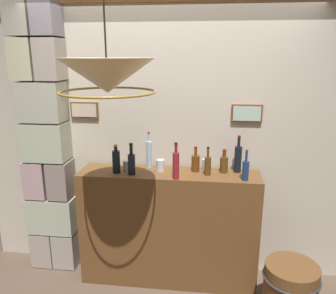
{
  "coord_description": "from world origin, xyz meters",
  "views": [
    {
      "loc": [
        0.34,
        -1.97,
        2.1
      ],
      "look_at": [
        0.0,
        0.79,
        1.33
      ],
      "focal_mm": 36.1,
      "sensor_mm": 36.0,
      "label": 1
    }
  ],
  "objects_px": {
    "liquor_bottle_amaro": "(238,158)",
    "liquor_bottle_sherry": "(149,154)",
    "liquor_bottle_scotch": "(132,163)",
    "glass_tumbler_shot": "(127,166)",
    "liquor_bottle_vermouth": "(116,161)",
    "glass_tumbler_highball": "(160,165)",
    "liquor_bottle_gin": "(208,165)",
    "liquor_bottle_rum": "(246,170)",
    "liquor_bottle_vodka": "(195,163)",
    "liquor_bottle_tequila": "(224,164)",
    "liquor_bottle_brandy": "(176,165)",
    "wooden_barrel": "(290,292)",
    "pendant_lamp": "(107,77)",
    "glass_tumbler_rocks": "(207,165)"
  },
  "relations": [
    {
      "from": "liquor_bottle_tequila",
      "to": "glass_tumbler_rocks",
      "type": "height_order",
      "value": "liquor_bottle_tequila"
    },
    {
      "from": "liquor_bottle_scotch",
      "to": "liquor_bottle_amaro",
      "type": "distance_m",
      "value": 0.94
    },
    {
      "from": "liquor_bottle_gin",
      "to": "liquor_bottle_vodka",
      "type": "xyz_separation_m",
      "value": [
        -0.11,
        0.08,
        -0.01
      ]
    },
    {
      "from": "glass_tumbler_shot",
      "to": "wooden_barrel",
      "type": "height_order",
      "value": "glass_tumbler_shot"
    },
    {
      "from": "glass_tumbler_rocks",
      "to": "wooden_barrel",
      "type": "height_order",
      "value": "glass_tumbler_rocks"
    },
    {
      "from": "liquor_bottle_vodka",
      "to": "glass_tumbler_highball",
      "type": "relative_size",
      "value": 2.15
    },
    {
      "from": "liquor_bottle_vermouth",
      "to": "liquor_bottle_rum",
      "type": "relative_size",
      "value": 0.98
    },
    {
      "from": "liquor_bottle_scotch",
      "to": "liquor_bottle_tequila",
      "type": "bearing_deg",
      "value": 10.67
    },
    {
      "from": "liquor_bottle_scotch",
      "to": "liquor_bottle_sherry",
      "type": "height_order",
      "value": "liquor_bottle_sherry"
    },
    {
      "from": "liquor_bottle_scotch",
      "to": "glass_tumbler_shot",
      "type": "xyz_separation_m",
      "value": [
        -0.07,
        0.1,
        -0.06
      ]
    },
    {
      "from": "liquor_bottle_vermouth",
      "to": "liquor_bottle_tequila",
      "type": "height_order",
      "value": "liquor_bottle_vermouth"
    },
    {
      "from": "liquor_bottle_tequila",
      "to": "liquor_bottle_brandy",
      "type": "height_order",
      "value": "liquor_bottle_brandy"
    },
    {
      "from": "liquor_bottle_scotch",
      "to": "liquor_bottle_gin",
      "type": "bearing_deg",
      "value": 6.08
    },
    {
      "from": "liquor_bottle_brandy",
      "to": "liquor_bottle_tequila",
      "type": "bearing_deg",
      "value": 27.39
    },
    {
      "from": "liquor_bottle_vermouth",
      "to": "liquor_bottle_rum",
      "type": "xyz_separation_m",
      "value": [
        1.12,
        -0.05,
        -0.01
      ]
    },
    {
      "from": "liquor_bottle_amaro",
      "to": "liquor_bottle_tequila",
      "type": "bearing_deg",
      "value": -167.49
    },
    {
      "from": "liquor_bottle_scotch",
      "to": "liquor_bottle_brandy",
      "type": "relative_size",
      "value": 0.89
    },
    {
      "from": "liquor_bottle_scotch",
      "to": "pendant_lamp",
      "type": "relative_size",
      "value": 0.44
    },
    {
      "from": "liquor_bottle_rum",
      "to": "liquor_bottle_scotch",
      "type": "bearing_deg",
      "value": 178.7
    },
    {
      "from": "pendant_lamp",
      "to": "liquor_bottle_sherry",
      "type": "bearing_deg",
      "value": 80.42
    },
    {
      "from": "liquor_bottle_vodka",
      "to": "wooden_barrel",
      "type": "bearing_deg",
      "value": -29.79
    },
    {
      "from": "liquor_bottle_rum",
      "to": "pendant_lamp",
      "type": "relative_size",
      "value": 0.41
    },
    {
      "from": "liquor_bottle_vodka",
      "to": "glass_tumbler_rocks",
      "type": "height_order",
      "value": "liquor_bottle_vodka"
    },
    {
      "from": "pendant_lamp",
      "to": "liquor_bottle_vodka",
      "type": "bearing_deg",
      "value": 51.89
    },
    {
      "from": "liquor_bottle_vodka",
      "to": "liquor_bottle_sherry",
      "type": "relative_size",
      "value": 0.68
    },
    {
      "from": "liquor_bottle_vodka",
      "to": "liquor_bottle_rum",
      "type": "bearing_deg",
      "value": -22.46
    },
    {
      "from": "liquor_bottle_rum",
      "to": "liquor_bottle_vodka",
      "type": "distance_m",
      "value": 0.46
    },
    {
      "from": "liquor_bottle_vermouth",
      "to": "glass_tumbler_highball",
      "type": "bearing_deg",
      "value": 12.48
    },
    {
      "from": "glass_tumbler_shot",
      "to": "liquor_bottle_tequila",
      "type": "bearing_deg",
      "value": 3.63
    },
    {
      "from": "glass_tumbler_highball",
      "to": "glass_tumbler_shot",
      "type": "height_order",
      "value": "glass_tumbler_highball"
    },
    {
      "from": "glass_tumbler_highball",
      "to": "wooden_barrel",
      "type": "distance_m",
      "value": 1.49
    },
    {
      "from": "liquor_bottle_sherry",
      "to": "glass_tumbler_rocks",
      "type": "bearing_deg",
      "value": -1.26
    },
    {
      "from": "liquor_bottle_brandy",
      "to": "glass_tumbler_shot",
      "type": "distance_m",
      "value": 0.49
    },
    {
      "from": "liquor_bottle_tequila",
      "to": "liquor_bottle_rum",
      "type": "height_order",
      "value": "liquor_bottle_rum"
    },
    {
      "from": "liquor_bottle_amaro",
      "to": "liquor_bottle_sherry",
      "type": "relative_size",
      "value": 0.99
    },
    {
      "from": "liquor_bottle_scotch",
      "to": "liquor_bottle_rum",
      "type": "height_order",
      "value": "liquor_bottle_scotch"
    },
    {
      "from": "liquor_bottle_scotch",
      "to": "glass_tumbler_rocks",
      "type": "distance_m",
      "value": 0.68
    },
    {
      "from": "glass_tumbler_highball",
      "to": "glass_tumbler_shot",
      "type": "bearing_deg",
      "value": -176.59
    },
    {
      "from": "liquor_bottle_rum",
      "to": "liquor_bottle_brandy",
      "type": "bearing_deg",
      "value": -176.24
    },
    {
      "from": "liquor_bottle_tequila",
      "to": "liquor_bottle_scotch",
      "type": "bearing_deg",
      "value": -169.33
    },
    {
      "from": "liquor_bottle_rum",
      "to": "pendant_lamp",
      "type": "distance_m",
      "value": 1.37
    },
    {
      "from": "liquor_bottle_scotch",
      "to": "liquor_bottle_tequila",
      "type": "relative_size",
      "value": 1.32
    },
    {
      "from": "liquor_bottle_gin",
      "to": "liquor_bottle_vermouth",
      "type": "distance_m",
      "value": 0.8
    },
    {
      "from": "liquor_bottle_amaro",
      "to": "glass_tumbler_shot",
      "type": "height_order",
      "value": "liquor_bottle_amaro"
    },
    {
      "from": "liquor_bottle_sherry",
      "to": "pendant_lamp",
      "type": "xyz_separation_m",
      "value": [
        -0.13,
        -0.76,
        0.74
      ]
    },
    {
      "from": "liquor_bottle_gin",
      "to": "glass_tumbler_shot",
      "type": "xyz_separation_m",
      "value": [
        -0.73,
        0.03,
        -0.04
      ]
    },
    {
      "from": "liquor_bottle_scotch",
      "to": "liquor_bottle_sherry",
      "type": "bearing_deg",
      "value": 59.99
    },
    {
      "from": "liquor_bottle_tequila",
      "to": "liquor_bottle_vermouth",
      "type": "bearing_deg",
      "value": -172.67
    },
    {
      "from": "liquor_bottle_scotch",
      "to": "wooden_barrel",
      "type": "distance_m",
      "value": 1.67
    },
    {
      "from": "liquor_bottle_gin",
      "to": "liquor_bottle_vermouth",
      "type": "bearing_deg",
      "value": -177.1
    }
  ]
}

